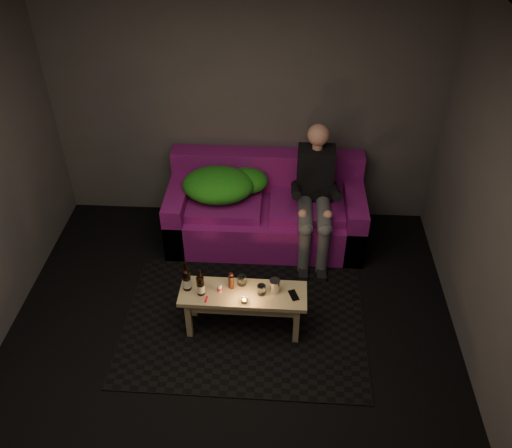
{
  "coord_description": "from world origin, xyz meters",
  "views": [
    {
      "loc": [
        0.39,
        -2.78,
        3.74
      ],
      "look_at": [
        0.17,
        1.27,
        0.57
      ],
      "focal_mm": 38.0,
      "sensor_mm": 36.0,
      "label": 1
    }
  ],
  "objects_px": {
    "steel_cup": "(275,286)",
    "coffee_table": "(243,299)",
    "beer_bottle_b": "(200,285)",
    "beer_bottle_a": "(187,279)",
    "sofa": "(266,211)",
    "person": "(315,192)"
  },
  "relations": [
    {
      "from": "steel_cup",
      "to": "coffee_table",
      "type": "bearing_deg",
      "value": -173.95
    },
    {
      "from": "beer_bottle_b",
      "to": "beer_bottle_a",
      "type": "bearing_deg",
      "value": 156.68
    },
    {
      "from": "sofa",
      "to": "beer_bottle_a",
      "type": "relative_size",
      "value": 6.71
    },
    {
      "from": "beer_bottle_a",
      "to": "beer_bottle_b",
      "type": "xyz_separation_m",
      "value": [
        0.13,
        -0.05,
        -0.01
      ]
    },
    {
      "from": "person",
      "to": "beer_bottle_b",
      "type": "relative_size",
      "value": 5.01
    },
    {
      "from": "beer_bottle_b",
      "to": "steel_cup",
      "type": "height_order",
      "value": "beer_bottle_b"
    },
    {
      "from": "beer_bottle_a",
      "to": "beer_bottle_b",
      "type": "height_order",
      "value": "beer_bottle_a"
    },
    {
      "from": "person",
      "to": "beer_bottle_b",
      "type": "height_order",
      "value": "person"
    },
    {
      "from": "coffee_table",
      "to": "sofa",
      "type": "bearing_deg",
      "value": 84.01
    },
    {
      "from": "sofa",
      "to": "steel_cup",
      "type": "distance_m",
      "value": 1.33
    },
    {
      "from": "sofa",
      "to": "person",
      "type": "distance_m",
      "value": 0.64
    },
    {
      "from": "sofa",
      "to": "steel_cup",
      "type": "xyz_separation_m",
      "value": [
        0.13,
        -1.31,
        0.19
      ]
    },
    {
      "from": "coffee_table",
      "to": "steel_cup",
      "type": "relative_size",
      "value": 8.67
    },
    {
      "from": "person",
      "to": "beer_bottle_a",
      "type": "distance_m",
      "value": 1.61
    },
    {
      "from": "coffee_table",
      "to": "steel_cup",
      "type": "distance_m",
      "value": 0.3
    },
    {
      "from": "beer_bottle_a",
      "to": "sofa",
      "type": "bearing_deg",
      "value": 64.85
    },
    {
      "from": "coffee_table",
      "to": "beer_bottle_b",
      "type": "height_order",
      "value": "beer_bottle_b"
    },
    {
      "from": "sofa",
      "to": "beer_bottle_a",
      "type": "height_order",
      "value": "sofa"
    },
    {
      "from": "sofa",
      "to": "beer_bottle_b",
      "type": "bearing_deg",
      "value": -109.8
    },
    {
      "from": "coffee_table",
      "to": "beer_bottle_b",
      "type": "xyz_separation_m",
      "value": [
        -0.35,
        -0.03,
        0.18
      ]
    },
    {
      "from": "coffee_table",
      "to": "beer_bottle_b",
      "type": "distance_m",
      "value": 0.4
    },
    {
      "from": "steel_cup",
      "to": "sofa",
      "type": "bearing_deg",
      "value": 95.5
    }
  ]
}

